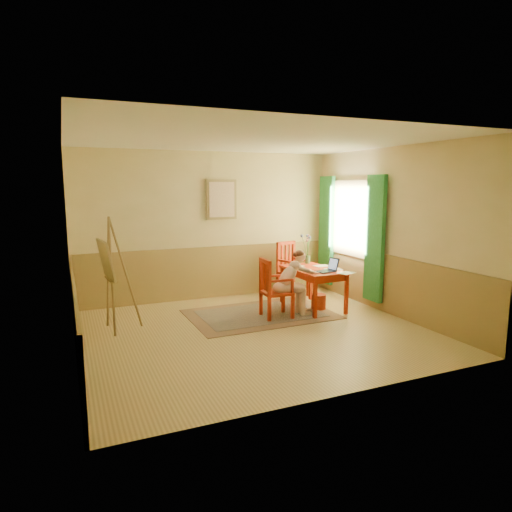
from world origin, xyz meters
name	(u,v)px	position (x,y,z in m)	size (l,w,h in m)	color
room	(255,239)	(0.00, 0.00, 1.40)	(5.04, 4.54, 2.84)	tan
wainscot	(236,288)	(0.00, 0.80, 0.50)	(5.00, 4.50, 1.00)	#9D834A
window	(349,229)	(2.42, 1.10, 1.35)	(0.12, 2.01, 2.20)	white
wall_portrait	(222,200)	(0.25, 2.20, 1.90)	(0.60, 0.05, 0.76)	olive
rug	(261,314)	(0.43, 0.77, 0.01)	(2.42, 1.63, 0.02)	#8C7251
table	(313,274)	(1.43, 0.75, 0.63)	(0.77, 1.23, 0.72)	red
chair_left	(274,289)	(0.55, 0.51, 0.50)	(0.48, 0.46, 0.99)	red
chair_back	(291,269)	(1.55, 1.78, 0.53)	(0.58, 0.59, 1.06)	red
figure	(292,280)	(0.87, 0.49, 0.62)	(0.83, 0.37, 1.12)	beige
laptop	(328,269)	(1.53, 0.43, 0.77)	(0.40, 0.28, 0.22)	#1E2338
papers	(324,269)	(1.61, 0.68, 0.72)	(0.82, 1.18, 0.00)	white
vase	(307,250)	(1.60, 1.27, 0.97)	(0.19, 0.28, 0.56)	#3F724C
wastebasket	(319,302)	(1.50, 0.65, 0.14)	(0.25, 0.25, 0.27)	#AE3A1B
easel	(109,264)	(-1.97, 0.89, 1.02)	(0.61, 0.77, 1.73)	olive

